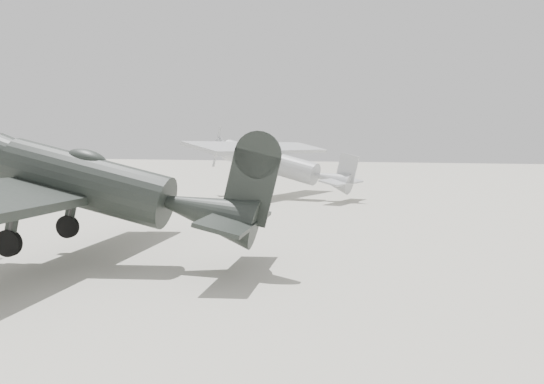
% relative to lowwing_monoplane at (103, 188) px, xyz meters
% --- Properties ---
extents(ground, '(160.00, 160.00, 0.00)m').
position_rel_lowwing_monoplane_xyz_m(ground, '(0.90, 3.68, -1.91)').
color(ground, '#9E9A8C').
rests_on(ground, ground).
extents(lowwing_monoplane, '(8.10, 11.21, 3.60)m').
position_rel_lowwing_monoplane_xyz_m(lowwing_monoplane, '(0.00, 0.00, 0.00)').
color(lowwing_monoplane, black).
rests_on(lowwing_monoplane, ground).
extents(highwing_monoplane, '(8.94, 12.56, 3.55)m').
position_rel_lowwing_monoplane_xyz_m(highwing_monoplane, '(-2.43, 17.25, 0.32)').
color(highwing_monoplane, gray).
rests_on(highwing_monoplane, ground).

